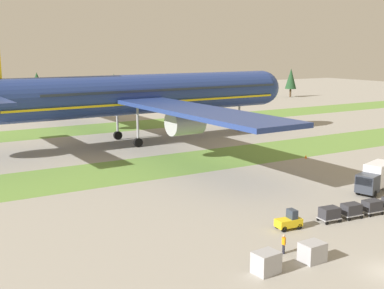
# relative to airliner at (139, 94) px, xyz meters

# --- Properties ---
(grass_strip_near) EXTENTS (320.00, 13.91, 0.01)m
(grass_strip_near) POSITION_rel_airliner_xyz_m (-6.80, -19.86, -9.21)
(grass_strip_near) COLOR olive
(grass_strip_near) RESTS_ON ground
(grass_strip_far) EXTENTS (320.00, 13.91, 0.01)m
(grass_strip_far) POSITION_rel_airliner_xyz_m (-6.80, 19.97, -9.21)
(grass_strip_far) COLOR olive
(grass_strip_far) RESTS_ON ground
(airliner) EXTENTS (68.50, 84.31, 25.69)m
(airliner) POSITION_rel_airliner_xyz_m (0.00, 0.00, 0.00)
(airliner) COLOR navy
(airliner) RESTS_ON ground
(baggage_tug) EXTENTS (2.73, 1.58, 1.97)m
(baggage_tug) POSITION_rel_airliner_xyz_m (-7.17, -50.62, -8.40)
(baggage_tug) COLOR yellow
(baggage_tug) RESTS_ON ground
(cargo_dolly_lead) EXTENTS (2.35, 1.73, 1.55)m
(cargo_dolly_lead) POSITION_rel_airliner_xyz_m (-2.18, -51.17, -8.30)
(cargo_dolly_lead) COLOR #A3A3A8
(cargo_dolly_lead) RESTS_ON ground
(cargo_dolly_second) EXTENTS (2.35, 1.73, 1.55)m
(cargo_dolly_second) POSITION_rel_airliner_xyz_m (0.71, -51.49, -8.30)
(cargo_dolly_second) COLOR #A3A3A8
(cargo_dolly_second) RESTS_ON ground
(cargo_dolly_third) EXTENTS (2.35, 1.73, 1.55)m
(cargo_dolly_third) POSITION_rel_airliner_xyz_m (3.59, -51.80, -8.30)
(cargo_dolly_third) COLOR #A3A3A8
(cargo_dolly_third) RESTS_ON ground
(catering_truck) EXTENTS (7.32, 4.21, 3.58)m
(catering_truck) POSITION_rel_airliner_xyz_m (10.97, -46.21, -7.26)
(catering_truck) COLOR #2D333D
(catering_truck) RESTS_ON ground
(ground_crew_loader) EXTENTS (0.36, 0.50, 1.74)m
(ground_crew_loader) POSITION_rel_airliner_xyz_m (-11.67, -54.94, -8.27)
(ground_crew_loader) COLOR black
(ground_crew_loader) RESTS_ON ground
(uld_container_0) EXTENTS (2.12, 1.75, 1.77)m
(uld_container_0) POSITION_rel_airliner_xyz_m (-15.48, -57.19, -8.33)
(uld_container_0) COLOR #A3A3A8
(uld_container_0) RESTS_ON ground
(uld_container_1) EXTENTS (2.04, 1.65, 1.66)m
(uld_container_1) POSITION_rel_airliner_xyz_m (-10.69, -57.44, -8.39)
(uld_container_1) COLOR #A3A3A8
(uld_container_1) RESTS_ON ground
(taxiway_marker_1) EXTENTS (0.44, 0.44, 0.56)m
(taxiway_marker_1) POSITION_rel_airliner_xyz_m (17.27, -27.33, -8.93)
(taxiway_marker_1) COLOR orange
(taxiway_marker_1) RESTS_ON ground
(distant_tree_line) EXTENTS (194.51, 9.09, 11.56)m
(distant_tree_line) POSITION_rel_airliner_xyz_m (-13.51, 54.06, -2.52)
(distant_tree_line) COLOR #4C3823
(distant_tree_line) RESTS_ON ground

